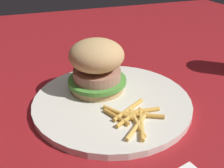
{
  "coord_description": "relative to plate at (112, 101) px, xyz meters",
  "views": [
    {
      "loc": [
        0.36,
        -0.17,
        0.26
      ],
      "look_at": [
        -0.01,
        -0.03,
        0.04
      ],
      "focal_mm": 41.18,
      "sensor_mm": 36.0,
      "label": 1
    }
  ],
  "objects": [
    {
      "name": "ground_plane",
      "position": [
        0.01,
        0.03,
        -0.01
      ],
      "size": [
        1.6,
        1.6,
        0.0
      ],
      "primitive_type": "plane",
      "color": "maroon"
    },
    {
      "name": "plate",
      "position": [
        0.0,
        0.0,
        0.0
      ],
      "size": [
        0.29,
        0.29,
        0.01
      ],
      "primitive_type": "cylinder",
      "color": "silver",
      "rests_on": "ground_plane"
    },
    {
      "name": "sandwich",
      "position": [
        -0.04,
        -0.01,
        0.06
      ],
      "size": [
        0.11,
        0.11,
        0.1
      ],
      "color": "tan",
      "rests_on": "plate"
    },
    {
      "name": "fries_pile",
      "position": [
        0.07,
        0.01,
        0.01
      ],
      "size": [
        0.1,
        0.09,
        0.01
      ],
      "color": "gold",
      "rests_on": "plate"
    }
  ]
}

